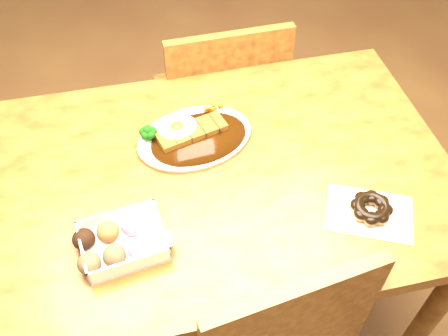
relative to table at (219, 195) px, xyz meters
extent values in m
plane|color=brown|center=(0.00, 0.00, -0.65)|extent=(6.00, 6.00, 0.00)
cube|color=#4C230F|center=(0.00, 0.00, 0.08)|extent=(1.20, 0.80, 0.04)
cylinder|color=#4C230F|center=(0.54, -0.34, -0.30)|extent=(0.06, 0.06, 0.71)
cylinder|color=#4C230F|center=(-0.54, 0.34, -0.30)|extent=(0.06, 0.06, 0.71)
cylinder|color=#4C230F|center=(0.54, 0.34, -0.30)|extent=(0.06, 0.06, 0.71)
cube|color=#4C230F|center=(0.12, 0.60, -0.22)|extent=(0.43, 0.43, 0.04)
cylinder|color=#4C230F|center=(0.28, 0.77, -0.45)|extent=(0.04, 0.04, 0.41)
cylinder|color=#4C230F|center=(-0.06, 0.76, -0.45)|extent=(0.04, 0.04, 0.41)
cylinder|color=#4C230F|center=(0.29, 0.44, -0.45)|extent=(0.04, 0.04, 0.41)
cylinder|color=#4C230F|center=(-0.05, 0.43, -0.45)|extent=(0.04, 0.04, 0.41)
cube|color=#4C230F|center=(0.13, 0.41, 0.02)|extent=(0.40, 0.04, 0.40)
cube|color=#4C230F|center=(0.07, -0.41, 0.02)|extent=(0.40, 0.09, 0.40)
ellipsoid|color=white|center=(-0.04, 0.12, 0.11)|extent=(0.34, 0.28, 0.01)
ellipsoid|color=black|center=(-0.03, 0.11, 0.12)|extent=(0.29, 0.23, 0.01)
cube|color=#6B380C|center=(-0.04, 0.13, 0.13)|extent=(0.20, 0.11, 0.02)
ellipsoid|color=white|center=(-0.08, 0.14, 0.14)|extent=(0.12, 0.11, 0.01)
ellipsoid|color=#FFB214|center=(-0.08, 0.14, 0.14)|extent=(0.04, 0.04, 0.02)
cube|color=white|center=(-0.25, -0.17, 0.12)|extent=(0.20, 0.17, 0.05)
ellipsoid|color=black|center=(-0.33, -0.22, 0.13)|extent=(0.05, 0.05, 0.05)
ellipsoid|color=black|center=(-0.28, -0.21, 0.13)|extent=(0.05, 0.05, 0.05)
ellipsoid|color=pink|center=(-0.22, -0.20, 0.13)|extent=(0.05, 0.05, 0.05)
ellipsoid|color=beige|center=(-0.17, -0.19, 0.13)|extent=(0.05, 0.05, 0.05)
ellipsoid|color=black|center=(-0.34, -0.15, 0.13)|extent=(0.05, 0.05, 0.05)
ellipsoid|color=brown|center=(-0.28, -0.14, 0.13)|extent=(0.05, 0.05, 0.05)
ellipsoid|color=pink|center=(-0.23, -0.14, 0.13)|extent=(0.05, 0.05, 0.05)
cube|color=silver|center=(0.32, -0.21, 0.10)|extent=(0.24, 0.21, 0.00)
torus|color=olive|center=(0.32, -0.21, 0.12)|extent=(0.13, 0.13, 0.03)
torus|color=black|center=(0.32, -0.21, 0.13)|extent=(0.11, 0.11, 0.02)
camera|label=1|loc=(-0.17, -0.81, 1.07)|focal=40.00mm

